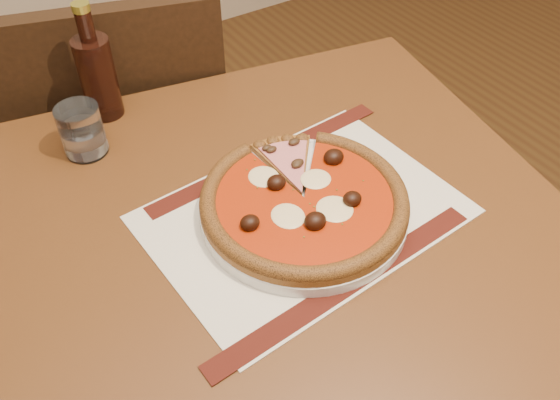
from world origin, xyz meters
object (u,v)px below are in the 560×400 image
at_px(pizza, 304,199).
at_px(table, 287,269).
at_px(plate, 304,209).
at_px(water_glass, 82,131).
at_px(bottle, 97,74).
at_px(chair_far, 128,149).

bearing_deg(pizza, table, -176.09).
relative_size(plate, water_glass, 3.59).
relative_size(water_glass, bottle, 0.41).
relative_size(table, plate, 3.15).
xyz_separation_m(table, plate, (0.03, 0.00, 0.11)).
distance_m(plate, pizza, 0.02).
bearing_deg(table, bottle, 106.97).
height_order(chair_far, plate, chair_far).
bearing_deg(plate, pizza, -114.11).
distance_m(water_glass, bottle, 0.11).
xyz_separation_m(water_glass, bottle, (0.06, 0.08, 0.04)).
height_order(pizza, water_glass, water_glass).
bearing_deg(bottle, plate, -69.13).
relative_size(table, water_glass, 11.30).
bearing_deg(pizza, water_glass, 124.62).
relative_size(table, chair_far, 1.04).
relative_size(pizza, bottle, 1.46).
relative_size(plate, bottle, 1.47).
height_order(chair_far, water_glass, chair_far).
bearing_deg(chair_far, pizza, 114.32).
distance_m(chair_far, pizza, 0.63).
bearing_deg(bottle, pizza, -69.14).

